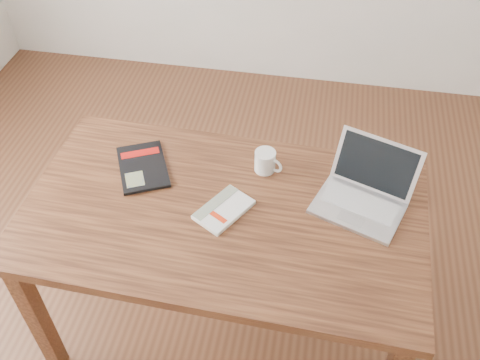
% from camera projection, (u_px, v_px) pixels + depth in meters
% --- Properties ---
extents(room, '(4.04, 4.04, 2.70)m').
position_uv_depth(room, '(188.00, 60.00, 1.48)').
color(room, '#55311D').
rests_on(room, ground).
extents(desk, '(1.45, 0.86, 0.75)m').
position_uv_depth(desk, '(224.00, 226.00, 1.96)').
color(desk, '#512C18').
rests_on(desk, ground).
extents(white_guidebook, '(0.21, 0.24, 0.02)m').
position_uv_depth(white_guidebook, '(224.00, 210.00, 1.89)').
color(white_guidebook, silver).
rests_on(white_guidebook, desk).
extents(black_guidebook, '(0.27, 0.31, 0.01)m').
position_uv_depth(black_guidebook, '(143.00, 167.00, 2.05)').
color(black_guidebook, black).
rests_on(black_guidebook, desk).
extents(laptop, '(0.38, 0.37, 0.20)m').
position_uv_depth(laptop, '(364.00, 192.00, 1.90)').
color(laptop, silver).
rests_on(laptop, desk).
extents(coffee_mug, '(0.11, 0.08, 0.09)m').
position_uv_depth(coffee_mug, '(266.00, 161.00, 2.02)').
color(coffee_mug, white).
rests_on(coffee_mug, desk).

